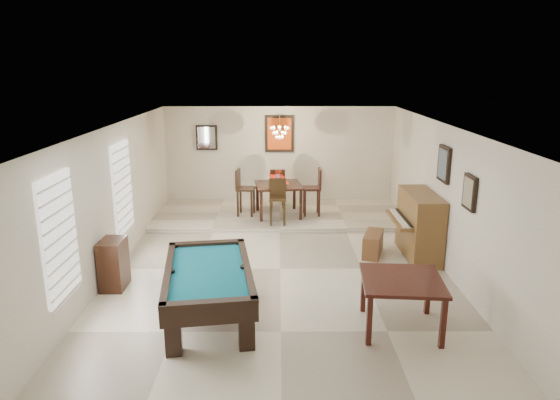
{
  "coord_description": "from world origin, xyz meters",
  "views": [
    {
      "loc": [
        -0.04,
        -8.53,
        3.61
      ],
      "look_at": [
        0.0,
        0.6,
        1.15
      ],
      "focal_mm": 32.0,
      "sensor_mm": 36.0,
      "label": 1
    }
  ],
  "objects_px": {
    "square_table": "(401,304)",
    "pool_table": "(209,294)",
    "dining_chair_south": "(278,202)",
    "dining_chair_north": "(277,187)",
    "flower_vase": "(278,174)",
    "dining_chair_west": "(246,192)",
    "apothecary_chest": "(114,264)",
    "dining_table": "(278,197)",
    "piano_bench": "(373,244)",
    "chandelier": "(280,128)",
    "dining_chair_east": "(312,192)",
    "upright_piano": "(412,225)"
  },
  "relations": [
    {
      "from": "square_table",
      "to": "pool_table",
      "type": "bearing_deg",
      "value": 173.43
    },
    {
      "from": "dining_chair_south",
      "to": "dining_chair_north",
      "type": "relative_size",
      "value": 1.03
    },
    {
      "from": "pool_table",
      "to": "flower_vase",
      "type": "xyz_separation_m",
      "value": [
        1.03,
        4.88,
        0.75
      ]
    },
    {
      "from": "dining_chair_west",
      "to": "flower_vase",
      "type": "bearing_deg",
      "value": -83.06
    },
    {
      "from": "flower_vase",
      "to": "dining_chair_south",
      "type": "height_order",
      "value": "flower_vase"
    },
    {
      "from": "apothecary_chest",
      "to": "dining_chair_south",
      "type": "height_order",
      "value": "dining_chair_south"
    },
    {
      "from": "dining_table",
      "to": "dining_chair_north",
      "type": "bearing_deg",
      "value": 92.43
    },
    {
      "from": "dining_table",
      "to": "dining_chair_south",
      "type": "distance_m",
      "value": 0.71
    },
    {
      "from": "pool_table",
      "to": "flower_vase",
      "type": "relative_size",
      "value": 9.42
    },
    {
      "from": "piano_bench",
      "to": "apothecary_chest",
      "type": "distance_m",
      "value": 4.85
    },
    {
      "from": "square_table",
      "to": "dining_table",
      "type": "relative_size",
      "value": 1.03
    },
    {
      "from": "piano_bench",
      "to": "chandelier",
      "type": "height_order",
      "value": "chandelier"
    },
    {
      "from": "square_table",
      "to": "chandelier",
      "type": "xyz_separation_m",
      "value": [
        -1.69,
        5.35,
        1.82
      ]
    },
    {
      "from": "apothecary_chest",
      "to": "dining_chair_south",
      "type": "relative_size",
      "value": 0.82
    },
    {
      "from": "square_table",
      "to": "dining_chair_north",
      "type": "bearing_deg",
      "value": 106.35
    },
    {
      "from": "pool_table",
      "to": "apothecary_chest",
      "type": "height_order",
      "value": "apothecary_chest"
    },
    {
      "from": "dining_chair_west",
      "to": "dining_chair_east",
      "type": "height_order",
      "value": "dining_chair_east"
    },
    {
      "from": "dining_chair_north",
      "to": "dining_table",
      "type": "bearing_deg",
      "value": 89.78
    },
    {
      "from": "apothecary_chest",
      "to": "dining_table",
      "type": "distance_m",
      "value": 4.72
    },
    {
      "from": "dining_chair_east",
      "to": "dining_table",
      "type": "bearing_deg",
      "value": -89.82
    },
    {
      "from": "upright_piano",
      "to": "dining_chair_west",
      "type": "distance_m",
      "value": 4.13
    },
    {
      "from": "pool_table",
      "to": "dining_chair_south",
      "type": "xyz_separation_m",
      "value": [
        1.01,
        4.18,
        0.26
      ]
    },
    {
      "from": "upright_piano",
      "to": "dining_chair_west",
      "type": "xyz_separation_m",
      "value": [
        -3.37,
        2.4,
        0.05
      ]
    },
    {
      "from": "piano_bench",
      "to": "square_table",
      "type": "bearing_deg",
      "value": -92.96
    },
    {
      "from": "apothecary_chest",
      "to": "chandelier",
      "type": "distance_m",
      "value": 5.17
    },
    {
      "from": "flower_vase",
      "to": "dining_chair_east",
      "type": "height_order",
      "value": "dining_chair_east"
    },
    {
      "from": "piano_bench",
      "to": "dining_chair_south",
      "type": "bearing_deg",
      "value": 139.12
    },
    {
      "from": "dining_table",
      "to": "flower_vase",
      "type": "bearing_deg",
      "value": 0.0
    },
    {
      "from": "piano_bench",
      "to": "dining_chair_north",
      "type": "distance_m",
      "value": 3.64
    },
    {
      "from": "pool_table",
      "to": "chandelier",
      "type": "bearing_deg",
      "value": 69.71
    },
    {
      "from": "piano_bench",
      "to": "dining_chair_south",
      "type": "relative_size",
      "value": 0.78
    },
    {
      "from": "dining_chair_east",
      "to": "apothecary_chest",
      "type": "bearing_deg",
      "value": -43.67
    },
    {
      "from": "square_table",
      "to": "dining_chair_south",
      "type": "distance_m",
      "value": 4.82
    },
    {
      "from": "flower_vase",
      "to": "dining_chair_south",
      "type": "bearing_deg",
      "value": -91.63
    },
    {
      "from": "square_table",
      "to": "dining_chair_east",
      "type": "height_order",
      "value": "dining_chair_east"
    },
    {
      "from": "square_table",
      "to": "piano_bench",
      "type": "bearing_deg",
      "value": 87.04
    },
    {
      "from": "piano_bench",
      "to": "dining_table",
      "type": "xyz_separation_m",
      "value": [
        -1.86,
        2.33,
        0.34
      ]
    },
    {
      "from": "chandelier",
      "to": "flower_vase",
      "type": "bearing_deg",
      "value": -99.99
    },
    {
      "from": "pool_table",
      "to": "piano_bench",
      "type": "height_order",
      "value": "pool_table"
    },
    {
      "from": "square_table",
      "to": "dining_chair_north",
      "type": "height_order",
      "value": "dining_chair_north"
    },
    {
      "from": "piano_bench",
      "to": "chandelier",
      "type": "xyz_separation_m",
      "value": [
        -1.83,
        2.49,
        1.98
      ]
    },
    {
      "from": "upright_piano",
      "to": "piano_bench",
      "type": "bearing_deg",
      "value": 175.57
    },
    {
      "from": "flower_vase",
      "to": "upright_piano",
      "type": "bearing_deg",
      "value": -42.77
    },
    {
      "from": "dining_table",
      "to": "flower_vase",
      "type": "distance_m",
      "value": 0.56
    },
    {
      "from": "pool_table",
      "to": "dining_table",
      "type": "bearing_deg",
      "value": 69.65
    },
    {
      "from": "dining_chair_south",
      "to": "piano_bench",
      "type": "bearing_deg",
      "value": -41.06
    },
    {
      "from": "piano_bench",
      "to": "flower_vase",
      "type": "bearing_deg",
      "value": 128.56
    },
    {
      "from": "flower_vase",
      "to": "piano_bench",
      "type": "bearing_deg",
      "value": -51.44
    },
    {
      "from": "dining_chair_east",
      "to": "square_table",
      "type": "bearing_deg",
      "value": 9.02
    },
    {
      "from": "pool_table",
      "to": "dining_table",
      "type": "distance_m",
      "value": 4.99
    }
  ]
}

